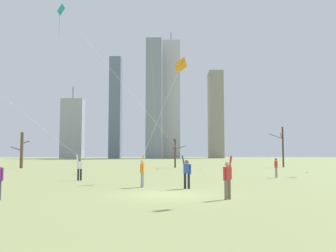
{
  "coord_description": "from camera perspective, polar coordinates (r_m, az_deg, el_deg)",
  "views": [
    {
      "loc": [
        0.06,
        -17.14,
        1.95
      ],
      "look_at": [
        0.0,
        6.0,
        3.77
      ],
      "focal_mm": 37.95,
      "sensor_mm": 36.0,
      "label": 1
    }
  ],
  "objects": [
    {
      "name": "bare_tree_left_of_center",
      "position": [
        50.67,
        1.31,
        -4.07
      ],
      "size": [
        2.09,
        3.51,
        4.08
      ],
      "color": "#4C3828",
      "rests_on": "ground"
    },
    {
      "name": "bare_tree_right_of_center",
      "position": [
        54.79,
        18.06,
        -3.04
      ],
      "size": [
        2.46,
        2.51,
        5.92
      ],
      "color": "#423326",
      "rests_on": "ground"
    },
    {
      "name": "skyline_short_annex",
      "position": [
        160.01,
        -8.27,
        2.92
      ],
      "size": [
        5.02,
        6.99,
        45.02
      ],
      "color": "slate",
      "rests_on": "ground"
    },
    {
      "name": "skyline_slender_spire",
      "position": [
        152.37,
        -2.1,
        4.33
      ],
      "size": [
        6.62,
        10.44,
        50.72
      ],
      "color": "gray",
      "rests_on": "ground"
    },
    {
      "name": "bare_tree_leftmost",
      "position": [
        52.7,
        -22.3,
        -3.56
      ],
      "size": [
        2.32,
        1.11,
        4.91
      ],
      "color": "brown",
      "rests_on": "ground"
    },
    {
      "name": "skyline_mid_tower_left",
      "position": [
        161.65,
        -14.95,
        -0.38
      ],
      "size": [
        9.54,
        5.68,
        31.85
      ],
      "color": "#9EA3AD",
      "rests_on": "ground"
    },
    {
      "name": "kite_flyer_far_back_teal",
      "position": [
        20.85,
        -0.64,
        -2.49
      ],
      "size": [
        9.46,
        5.38,
        12.93
      ],
      "color": "black",
      "rests_on": "ground"
    },
    {
      "name": "distant_kite_drifting_left_purple",
      "position": [
        51.04,
        -2.98,
        18.92
      ],
      "size": [
        1.67,
        2.96,
        25.17
      ],
      "color": "purple",
      "rests_on": "ground"
    },
    {
      "name": "distant_kite_drifting_right_blue",
      "position": [
        52.16,
        9.55,
        19.14
      ],
      "size": [
        5.26,
        5.94,
        25.59
      ],
      "color": "blue",
      "rests_on": "ground"
    },
    {
      "name": "ground_plane",
      "position": [
        17.25,
        -0.05,
        -10.99
      ],
      "size": [
        400.0,
        400.0,
        0.0
      ],
      "primitive_type": "plane",
      "color": "#848E56"
    },
    {
      "name": "skyline_tall_tower",
      "position": [
        168.5,
        7.81,
        1.81
      ],
      "size": [
        6.46,
        9.73,
        40.72
      ],
      "color": "gray",
      "rests_on": "ground"
    },
    {
      "name": "kite_flyer_foreground_left_pink",
      "position": [
        16.47,
        12.35,
        -2.06
      ],
      "size": [
        9.17,
        6.8,
        17.05
      ],
      "color": "#726656",
      "rests_on": "ground"
    },
    {
      "name": "skyline_squat_block",
      "position": [
        164.84,
        0.66,
        4.19
      ],
      "size": [
        7.98,
        11.15,
        58.85
      ],
      "color": "#B2B2B7",
      "rests_on": "ground"
    },
    {
      "name": "bystander_watching_nearby",
      "position": [
        30.72,
        17.13,
        -6.25
      ],
      "size": [
        0.34,
        0.45,
        1.62
      ],
      "color": "gray",
      "rests_on": "ground"
    },
    {
      "name": "kite_flyer_foreground_right_green",
      "position": [
        26.93,
        -16.91,
        -3.76
      ],
      "size": [
        9.9,
        4.2,
        10.01
      ],
      "color": "black",
      "rests_on": "ground"
    },
    {
      "name": "kite_flyer_midfield_right_orange",
      "position": [
        22.3,
        -2.34,
        -2.74
      ],
      "size": [
        3.14,
        6.95,
        9.5
      ],
      "color": "gray",
      "rests_on": "ground"
    }
  ]
}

